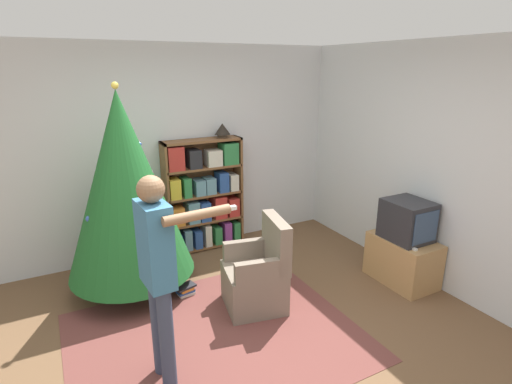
% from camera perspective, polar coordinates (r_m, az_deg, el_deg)
% --- Properties ---
extents(ground_plane, '(14.00, 14.00, 0.00)m').
position_cam_1_polar(ground_plane, '(3.67, -1.16, -21.73)').
color(ground_plane, brown).
extents(wall_back, '(8.00, 0.10, 2.60)m').
position_cam_1_polar(wall_back, '(5.13, -13.02, 5.55)').
color(wall_back, silver).
rests_on(wall_back, ground_plane).
extents(wall_right, '(0.10, 8.00, 2.60)m').
position_cam_1_polar(wall_right, '(4.55, 26.38, 2.67)').
color(wall_right, silver).
rests_on(wall_right, ground_plane).
extents(area_rug, '(2.48, 2.03, 0.01)m').
position_cam_1_polar(area_rug, '(3.83, -5.76, -19.83)').
color(area_rug, brown).
rests_on(area_rug, ground_plane).
extents(bookshelf, '(1.01, 0.26, 1.46)m').
position_cam_1_polar(bookshelf, '(5.21, -7.41, -0.62)').
color(bookshelf, brown).
rests_on(bookshelf, ground_plane).
extents(tv_stand, '(0.47, 0.73, 0.52)m').
position_cam_1_polar(tv_stand, '(4.80, 20.19, -9.10)').
color(tv_stand, tan).
rests_on(tv_stand, ground_plane).
extents(television, '(0.42, 0.48, 0.44)m').
position_cam_1_polar(television, '(4.62, 20.83, -3.80)').
color(television, '#28282D').
rests_on(television, tv_stand).
extents(game_remote, '(0.04, 0.12, 0.02)m').
position_cam_1_polar(game_remote, '(4.47, 21.39, -7.44)').
color(game_remote, white).
rests_on(game_remote, tv_stand).
extents(christmas_tree, '(1.29, 1.29, 2.19)m').
position_cam_1_polar(christmas_tree, '(4.24, -18.19, 0.78)').
color(christmas_tree, '#4C3323').
rests_on(christmas_tree, ground_plane).
extents(armchair, '(0.67, 0.66, 0.92)m').
position_cam_1_polar(armchair, '(4.06, 0.28, -11.99)').
color(armchair, '#7A6B5B').
rests_on(armchair, ground_plane).
extents(standing_person, '(0.65, 0.47, 1.63)m').
position_cam_1_polar(standing_person, '(2.96, -13.79, -10.19)').
color(standing_person, '#38425B').
rests_on(standing_person, ground_plane).
extents(table_lamp, '(0.20, 0.20, 0.18)m').
position_cam_1_polar(table_lamp, '(5.12, -4.83, 8.88)').
color(table_lamp, '#473828').
rests_on(table_lamp, bookshelf).
extents(book_pile_near_tree, '(0.24, 0.18, 0.11)m').
position_cam_1_polar(book_pile_near_tree, '(4.42, -10.03, -13.60)').
color(book_pile_near_tree, beige).
rests_on(book_pile_near_tree, ground_plane).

